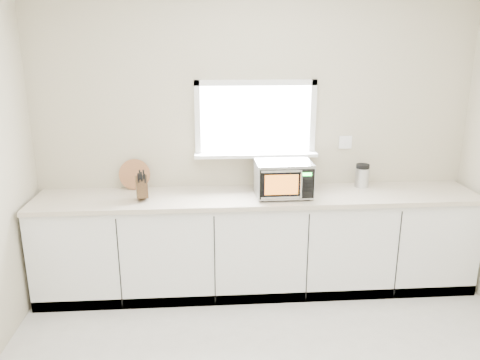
{
  "coord_description": "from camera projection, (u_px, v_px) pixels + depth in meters",
  "views": [
    {
      "loc": [
        -0.45,
        -2.23,
        2.2
      ],
      "look_at": [
        -0.17,
        1.55,
        1.1
      ],
      "focal_mm": 35.0,
      "sensor_mm": 36.0,
      "label": 1
    }
  ],
  "objects": [
    {
      "name": "back_wall",
      "position": [
        255.0,
        139.0,
        4.31
      ],
      "size": [
        4.0,
        0.17,
        2.7
      ],
      "color": "#BCB296",
      "rests_on": "ground"
    },
    {
      "name": "cabinets",
      "position": [
        258.0,
        244.0,
        4.28
      ],
      "size": [
        3.92,
        0.6,
        0.88
      ],
      "primitive_type": "cube",
      "color": "white",
      "rests_on": "ground"
    },
    {
      "name": "countertop",
      "position": [
        258.0,
        197.0,
        4.15
      ],
      "size": [
        3.92,
        0.64,
        0.04
      ],
      "primitive_type": "cube",
      "color": "beige",
      "rests_on": "cabinets"
    },
    {
      "name": "microwave",
      "position": [
        283.0,
        178.0,
        4.07
      ],
      "size": [
        0.48,
        0.41,
        0.31
      ],
      "rotation": [
        0.0,
        0.0,
        0.02
      ],
      "color": "black",
      "rests_on": "countertop"
    },
    {
      "name": "knife_block",
      "position": [
        142.0,
        186.0,
        3.98
      ],
      "size": [
        0.13,
        0.2,
        0.27
      ],
      "rotation": [
        0.0,
        0.0,
        0.22
      ],
      "color": "#4F371C",
      "rests_on": "countertop"
    },
    {
      "name": "cutting_board",
      "position": [
        135.0,
        174.0,
        4.26
      ],
      "size": [
        0.28,
        0.07,
        0.28
      ],
      "primitive_type": "cylinder",
      "rotation": [
        1.4,
        0.0,
        0.0
      ],
      "color": "#AC6242",
      "rests_on": "countertop"
    },
    {
      "name": "coffee_grinder",
      "position": [
        362.0,
        175.0,
        4.34
      ],
      "size": [
        0.13,
        0.13,
        0.22
      ],
      "rotation": [
        0.0,
        0.0,
        -0.06
      ],
      "color": "#BABCC1",
      "rests_on": "countertop"
    }
  ]
}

